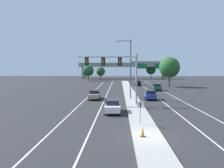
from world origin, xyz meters
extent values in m
plane|color=#28282B|center=(0.00, 0.00, 0.00)|extent=(260.00, 260.00, 0.00)
cube|color=#9E9B93|center=(0.00, 18.00, 0.07)|extent=(2.40, 110.00, 0.15)
cube|color=silver|center=(-4.70, 25.00, 0.00)|extent=(0.14, 100.00, 0.01)
cube|color=silver|center=(4.70, 25.00, 0.00)|extent=(0.14, 100.00, 0.01)
cube|color=silver|center=(-8.00, 25.00, 0.00)|extent=(0.14, 100.00, 0.01)
cube|color=silver|center=(8.00, 25.00, 0.00)|extent=(0.14, 100.00, 0.01)
cylinder|color=gray|center=(0.22, 15.07, 3.75)|extent=(0.24, 0.24, 7.20)
cylinder|color=gray|center=(-3.90, 15.07, 6.95)|extent=(8.24, 0.16, 0.16)
cube|color=black|center=(-2.13, 15.11, 6.30)|extent=(0.56, 0.06, 1.20)
cube|color=#38330F|center=(-2.13, 15.07, 6.30)|extent=(0.32, 0.32, 1.00)
sphere|color=#282828|center=(-2.13, 14.90, 6.62)|extent=(0.22, 0.22, 0.22)
sphere|color=#F2A819|center=(-2.13, 14.90, 6.30)|extent=(0.22, 0.22, 0.22)
sphere|color=#282828|center=(-2.13, 14.90, 5.98)|extent=(0.22, 0.22, 0.22)
cube|color=black|center=(-4.49, 15.11, 6.30)|extent=(0.56, 0.06, 1.20)
cube|color=#38330F|center=(-4.49, 15.07, 6.30)|extent=(0.32, 0.32, 1.00)
sphere|color=#282828|center=(-4.49, 14.90, 6.62)|extent=(0.22, 0.22, 0.22)
sphere|color=#F2A819|center=(-4.49, 14.90, 6.30)|extent=(0.22, 0.22, 0.22)
sphere|color=#282828|center=(-4.49, 14.90, 5.98)|extent=(0.22, 0.22, 0.22)
cube|color=black|center=(-6.84, 15.11, 6.30)|extent=(0.56, 0.06, 1.20)
cube|color=#38330F|center=(-6.84, 15.07, 6.30)|extent=(0.32, 0.32, 1.00)
sphere|color=#282828|center=(-6.84, 14.90, 6.62)|extent=(0.22, 0.22, 0.22)
sphere|color=#F2A819|center=(-6.84, 14.90, 6.30)|extent=(0.22, 0.22, 0.22)
sphere|color=#282828|center=(-6.84, 14.90, 5.98)|extent=(0.22, 0.22, 0.22)
cylinder|color=gray|center=(-0.26, 3.56, 1.25)|extent=(0.08, 0.08, 2.20)
cube|color=white|center=(-0.26, 3.53, 2.00)|extent=(0.60, 0.03, 0.60)
cube|color=black|center=(-0.26, 3.51, 2.00)|extent=(0.12, 0.01, 0.44)
cylinder|color=#4C4C51|center=(-0.27, 22.00, 5.15)|extent=(0.20, 0.20, 10.00)
cylinder|color=#4C4C51|center=(-1.37, 22.00, 9.95)|extent=(2.20, 0.12, 0.12)
cube|color=#B7B7B2|center=(-2.47, 22.00, 9.80)|extent=(0.56, 0.28, 0.20)
cube|color=silver|center=(-2.99, 9.77, 0.67)|extent=(1.82, 4.41, 0.70)
cube|color=black|center=(-2.99, 9.99, 1.30)|extent=(1.60, 2.38, 0.56)
sphere|color=#EAE5C6|center=(-2.40, 7.59, 0.72)|extent=(0.18, 0.18, 0.18)
sphere|color=#EAE5C6|center=(-3.55, 7.59, 0.72)|extent=(0.18, 0.18, 0.18)
cylinder|color=black|center=(-2.18, 8.27, 0.32)|extent=(0.22, 0.64, 0.64)
cylinder|color=black|center=(-3.78, 8.27, 0.32)|extent=(0.22, 0.64, 0.64)
cylinder|color=black|center=(-2.20, 11.27, 0.32)|extent=(0.22, 0.64, 0.64)
cylinder|color=black|center=(-3.80, 11.27, 0.32)|extent=(0.22, 0.64, 0.64)
cube|color=tan|center=(-6.41, 21.50, 0.67)|extent=(1.84, 4.42, 0.70)
cube|color=black|center=(-6.41, 21.72, 1.30)|extent=(1.61, 2.39, 0.56)
sphere|color=#EAE5C6|center=(-5.81, 19.32, 0.72)|extent=(0.18, 0.18, 0.18)
sphere|color=#EAE5C6|center=(-6.96, 19.31, 0.72)|extent=(0.18, 0.18, 0.18)
cylinder|color=black|center=(-5.59, 20.01, 0.32)|extent=(0.23, 0.64, 0.64)
cylinder|color=black|center=(-7.19, 19.99, 0.32)|extent=(0.23, 0.64, 0.64)
cylinder|color=black|center=(-5.62, 23.01, 0.32)|extent=(0.23, 0.64, 0.64)
cylinder|color=black|center=(-7.22, 22.99, 0.32)|extent=(0.23, 0.64, 0.64)
cube|color=navy|center=(3.06, 21.77, 0.67)|extent=(1.89, 4.44, 0.70)
cube|color=black|center=(3.05, 21.55, 1.30)|extent=(1.63, 2.41, 0.56)
sphere|color=#EAE5C6|center=(2.53, 23.96, 0.72)|extent=(0.18, 0.18, 0.18)
sphere|color=#EAE5C6|center=(3.68, 23.93, 0.72)|extent=(0.18, 0.18, 0.18)
cylinder|color=black|center=(2.29, 23.28, 0.32)|extent=(0.23, 0.64, 0.64)
cylinder|color=black|center=(3.89, 23.25, 0.32)|extent=(0.23, 0.64, 0.64)
cylinder|color=black|center=(2.23, 20.28, 0.32)|extent=(0.23, 0.64, 0.64)
cylinder|color=black|center=(3.83, 20.25, 0.32)|extent=(0.23, 0.64, 0.64)
cube|color=#195633|center=(6.62, 37.21, 0.67)|extent=(1.86, 4.42, 0.70)
cube|color=black|center=(6.62, 36.99, 1.30)|extent=(1.62, 2.40, 0.56)
sphere|color=#EAE5C6|center=(6.08, 39.40, 0.72)|extent=(0.18, 0.18, 0.18)
sphere|color=#EAE5C6|center=(7.23, 39.38, 0.72)|extent=(0.18, 0.18, 0.18)
cylinder|color=black|center=(5.84, 38.72, 0.32)|extent=(0.23, 0.64, 0.64)
cylinder|color=black|center=(7.44, 38.70, 0.32)|extent=(0.23, 0.64, 0.64)
cylinder|color=black|center=(5.80, 35.72, 0.32)|extent=(0.23, 0.64, 0.64)
cylinder|color=black|center=(7.40, 35.70, 0.32)|extent=(0.23, 0.64, 0.64)
cube|color=black|center=(3.35, 51.47, 0.67)|extent=(1.90, 4.44, 0.70)
cube|color=black|center=(3.35, 51.25, 1.30)|extent=(1.64, 2.41, 0.56)
sphere|color=#EAE5C6|center=(2.83, 53.66, 0.72)|extent=(0.18, 0.18, 0.18)
sphere|color=#EAE5C6|center=(3.98, 53.63, 0.72)|extent=(0.18, 0.18, 0.18)
cylinder|color=black|center=(2.59, 52.99, 0.32)|extent=(0.24, 0.65, 0.64)
cylinder|color=black|center=(4.19, 52.95, 0.32)|extent=(0.24, 0.65, 0.64)
cylinder|color=black|center=(2.52, 49.99, 0.32)|extent=(0.24, 0.65, 0.64)
cylinder|color=black|center=(4.12, 49.95, 0.32)|extent=(0.24, 0.65, 0.64)
cube|color=black|center=(-0.42, -0.35, 0.17)|extent=(0.36, 0.36, 0.04)
cone|color=orange|center=(-0.42, -0.35, 0.54)|extent=(0.28, 0.28, 0.70)
cylinder|color=gray|center=(1.70, 59.68, 3.75)|extent=(0.28, 0.28, 7.50)
cylinder|color=gray|center=(14.70, 59.68, 3.75)|extent=(0.28, 0.28, 7.50)
cube|color=gray|center=(8.20, 59.68, 7.10)|extent=(13.00, 0.36, 0.70)
cube|color=#0F6033|center=(5.34, 59.48, 5.90)|extent=(3.20, 0.08, 1.70)
cube|color=#0F6033|center=(11.06, 59.48, 5.90)|extent=(3.20, 0.08, 1.70)
cube|color=gray|center=(0.00, 93.72, 6.20)|extent=(42.40, 6.40, 1.10)
cube|color=gray|center=(0.00, 90.72, 7.20)|extent=(42.40, 0.36, 0.90)
cube|color=gray|center=(-19.20, 93.72, 2.83)|extent=(1.80, 2.40, 5.65)
cube|color=gray|center=(19.20, 93.72, 2.83)|extent=(1.80, 2.40, 5.65)
cylinder|color=#4C3823|center=(11.78, 47.43, 1.57)|extent=(0.36, 0.36, 3.15)
sphere|color=#235623|center=(11.78, 47.43, 5.45)|extent=(5.76, 5.76, 5.76)
cylinder|color=#4C3823|center=(13.10, 94.91, 1.27)|extent=(0.36, 0.36, 2.55)
sphere|color=#1E4C28|center=(13.10, 94.91, 4.41)|extent=(4.66, 4.66, 4.66)
cylinder|color=#4C3823|center=(-14.53, 74.48, 1.22)|extent=(0.36, 0.36, 2.44)
sphere|color=#1E4C28|center=(-14.53, 74.48, 4.23)|extent=(4.47, 4.47, 4.47)
cylinder|color=#4C3823|center=(-10.27, 82.72, 1.07)|extent=(0.36, 0.36, 2.14)
sphere|color=#1E4C28|center=(-10.27, 82.72, 3.71)|extent=(3.92, 3.92, 3.92)
camera|label=1|loc=(-2.24, -17.90, 5.46)|focal=37.30mm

